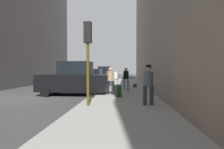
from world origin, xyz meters
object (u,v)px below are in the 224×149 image
at_px(traffic_light, 88,45).
at_px(parked_blue_sedan, 90,78).
at_px(parked_white_van, 104,74).
at_px(parked_black_suv, 74,80).
at_px(pedestrian_in_tan_coat, 110,79).
at_px(pedestrian_in_jeans, 126,78).
at_px(rolling_suitcase, 118,91).
at_px(fire_hydrant, 108,82).
at_px(pedestrian_with_beanie, 148,83).
at_px(duffel_bag, 135,85).
at_px(parked_silver_sedan, 99,76).

bearing_deg(traffic_light, parked_blue_sedan, 101.04).
bearing_deg(parked_blue_sedan, parked_white_van, 90.00).
bearing_deg(parked_black_suv, pedestrian_in_tan_coat, -13.50).
bearing_deg(parked_black_suv, pedestrian_in_jeans, 25.26).
relative_size(parked_white_van, pedestrian_in_tan_coat, 2.71).
bearing_deg(rolling_suitcase, parked_white_van, 99.41).
height_order(parked_black_suv, parked_blue_sedan, parked_black_suv).
height_order(parked_blue_sedan, rolling_suitcase, parked_blue_sedan).
bearing_deg(fire_hydrant, traffic_light, -89.71).
height_order(pedestrian_in_tan_coat, pedestrian_in_jeans, same).
distance_m(parked_black_suv, pedestrian_with_beanie, 5.84).
bearing_deg(duffel_bag, parked_black_suv, -135.27).
bearing_deg(parked_silver_sedan, pedestrian_with_beanie, -73.53).
bearing_deg(pedestrian_in_tan_coat, pedestrian_in_jeans, 66.56).
relative_size(parked_silver_sedan, parked_white_van, 0.92).
bearing_deg(pedestrian_in_jeans, fire_hydrant, 113.08).
height_order(pedestrian_in_jeans, pedestrian_with_beanie, pedestrian_with_beanie).
bearing_deg(parked_blue_sedan, traffic_light, -78.96).
xyz_separation_m(pedestrian_in_tan_coat, duffel_bag, (1.80, 4.91, -0.81)).
xyz_separation_m(parked_silver_sedan, fire_hydrant, (1.80, -5.70, -0.35)).
distance_m(parked_white_van, pedestrian_in_tan_coat, 17.70).
xyz_separation_m(traffic_light, pedestrian_in_jeans, (1.67, 5.75, -1.65)).
xyz_separation_m(traffic_light, pedestrian_in_tan_coat, (0.69, 3.48, -1.65)).
bearing_deg(duffel_bag, pedestrian_in_tan_coat, -110.12).
distance_m(parked_blue_sedan, duffel_bag, 4.51).
relative_size(pedestrian_in_jeans, pedestrian_with_beanie, 0.96).
xyz_separation_m(fire_hydrant, traffic_light, (0.05, -9.79, 2.26)).
relative_size(fire_hydrant, pedestrian_with_beanie, 0.40).
relative_size(traffic_light, duffel_bag, 8.18).
distance_m(pedestrian_in_tan_coat, pedestrian_in_jeans, 2.48).
relative_size(parked_black_suv, pedestrian_in_jeans, 2.71).
relative_size(parked_blue_sedan, pedestrian_with_beanie, 2.39).
relative_size(pedestrian_in_jeans, duffel_bag, 3.89).
bearing_deg(pedestrian_in_tan_coat, duffel_bag, 69.88).
height_order(fire_hydrant, rolling_suitcase, rolling_suitcase).
bearing_deg(pedestrian_in_jeans, traffic_light, -106.20).
bearing_deg(traffic_light, pedestrian_in_jeans, 73.80).
relative_size(parked_black_suv, traffic_light, 1.29).
height_order(parked_blue_sedan, fire_hydrant, parked_blue_sedan).
xyz_separation_m(parked_white_van, fire_hydrant, (1.80, -11.20, -0.54)).
distance_m(parked_blue_sedan, traffic_light, 9.87).
xyz_separation_m(fire_hydrant, duffel_bag, (2.53, -1.40, -0.21)).
distance_m(parked_white_van, rolling_suitcase, 18.57).
distance_m(parked_white_van, fire_hydrant, 11.36).
bearing_deg(pedestrian_in_tan_coat, parked_black_suv, 166.50).
height_order(traffic_light, duffel_bag, traffic_light).
bearing_deg(rolling_suitcase, duffel_bag, 77.13).
xyz_separation_m(parked_white_van, rolling_suitcase, (3.03, -18.31, -0.54)).
relative_size(fire_hydrant, rolling_suitcase, 0.68).
height_order(parked_silver_sedan, fire_hydrant, parked_silver_sedan).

